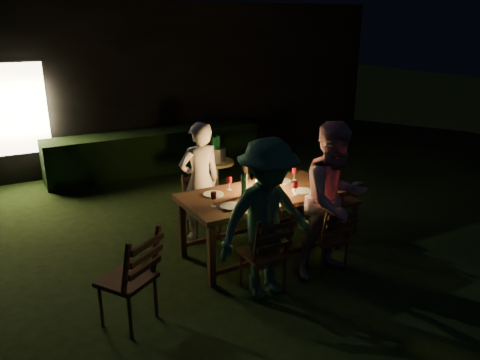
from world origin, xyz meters
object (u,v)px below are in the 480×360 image
chair_far_left (203,219)px  person_opp_left (267,219)px  chair_end (336,211)px  person_opp_right (334,200)px  person_house_side (200,181)px  dining_table (261,199)px  bottle_bucket_a (214,152)px  ice_bucket (216,154)px  chair_near_left (264,266)px  side_table (216,167)px  chair_near_right (328,249)px  bottle_table (244,185)px  bottle_bucket_b (218,150)px  chair_spare (130,294)px  chair_far_right (265,202)px  lantern (263,179)px

chair_far_left → person_opp_left: 1.70m
chair_end → person_opp_right: (-0.76, -0.83, 0.59)m
chair_far_left → person_house_side: 0.53m
dining_table → bottle_bucket_a: 1.70m
person_house_side → ice_bucket: size_ratio=5.34×
chair_near_left → side_table: 2.62m
chair_near_right → bottle_table: size_ratio=3.23×
bottle_bucket_b → chair_spare: bearing=-131.6°
person_opp_right → chair_spare: bearing=175.1°
chair_near_right → chair_far_right: 1.54m
bottle_bucket_a → bottle_bucket_b: size_ratio=1.00×
chair_far_left → person_house_side: size_ratio=0.56×
person_opp_right → bottle_bucket_b: size_ratio=5.66×
ice_bucket → bottle_bucket_a: (-0.05, -0.04, 0.05)m
chair_spare → bottle_bucket_a: 3.16m
chair_far_right → bottle_table: bottle_table is taller
bottle_table → ice_bucket: (0.47, 1.73, -0.11)m
side_table → bottle_bucket_b: 0.26m
dining_table → chair_end: bearing=-0.0°
person_opp_left → side_table: person_opp_left is taller
dining_table → ice_bucket: size_ratio=6.63×
chair_far_left → dining_table: bearing=120.2°
chair_spare → bottle_table: bottle_table is taller
dining_table → chair_far_left: 1.01m
person_opp_right → bottle_bucket_a: (-0.29, 2.50, -0.00)m
chair_spare → chair_far_right: bearing=-2.6°
dining_table → person_opp_left: 0.94m
chair_spare → lantern: bearing=-13.2°
person_opp_right → bottle_bucket_b: 2.59m
lantern → bottle_bucket_b: lantern is taller
dining_table → bottle_bucket_a: size_ratio=6.21×
bottle_table → chair_near_left: bearing=-103.6°
chair_near_right → ice_bucket: (-0.24, 2.49, 0.58)m
person_house_side → person_opp_left: size_ratio=0.92×
chair_far_left → lantern: (0.51, -0.71, 0.70)m
chair_far_right → chair_spare: bearing=31.1°
chair_spare → side_table: size_ratio=1.40×
dining_table → bottle_bucket_b: bearing=80.3°
chair_spare → person_opp_right: bearing=-37.2°
chair_near_left → person_opp_left: bearing=-88.5°
chair_near_right → side_table: (-0.24, 2.49, 0.38)m
chair_near_right → ice_bucket: 2.57m
chair_end → ice_bucket: 2.05m
bottle_bucket_b → side_table: bearing=-141.3°
chair_near_right → lantern: lantern is taller
chair_spare → side_table: 3.19m
side_table → ice_bucket: ice_bucket is taller
dining_table → person_house_side: size_ratio=1.24×
chair_end → person_house_side: 1.93m
chair_far_left → chair_spare: chair_spare is taller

